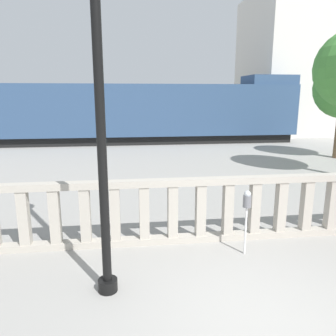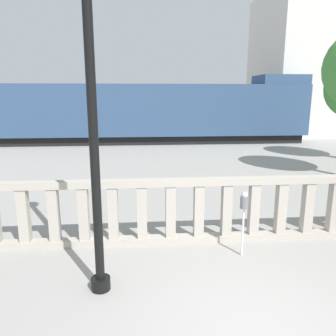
{
  "view_description": "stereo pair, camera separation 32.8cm",
  "coord_description": "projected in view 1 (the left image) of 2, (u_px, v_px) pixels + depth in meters",
  "views": [
    {
      "loc": [
        -1.8,
        -3.66,
        3.05
      ],
      "look_at": [
        -0.86,
        3.73,
        1.39
      ],
      "focal_mm": 35.0,
      "sensor_mm": 36.0,
      "label": 1
    },
    {
      "loc": [
        -1.48,
        -3.69,
        3.05
      ],
      "look_at": [
        -0.86,
        3.73,
        1.39
      ],
      "focal_mm": 35.0,
      "sensor_mm": 36.0,
      "label": 2
    }
  ],
  "objects": [
    {
      "name": "ground_plane",
      "position": [
        266.0,
        326.0,
        4.43
      ],
      "size": [
        160.0,
        160.0,
        0.0
      ],
      "primitive_type": "plane",
      "color": "gray"
    },
    {
      "name": "parking_meter",
      "position": [
        247.0,
        204.0,
        6.24
      ],
      "size": [
        0.16,
        0.16,
        1.29
      ],
      "color": "silver",
      "rests_on": "ground"
    },
    {
      "name": "building_block",
      "position": [
        315.0,
        66.0,
        26.67
      ],
      "size": [
        10.95,
        7.78,
        10.76
      ],
      "color": "beige",
      "rests_on": "ground"
    },
    {
      "name": "balustrade",
      "position": [
        214.0,
        209.0,
        6.92
      ],
      "size": [
        14.48,
        0.24,
        1.39
      ],
      "color": "#ADA599",
      "rests_on": "ground"
    },
    {
      "name": "lamppost",
      "position": [
        98.0,
        55.0,
        4.45
      ],
      "size": [
        0.4,
        0.4,
        5.94
      ],
      "color": "black",
      "rests_on": "ground"
    },
    {
      "name": "train_near",
      "position": [
        109.0,
        113.0,
        20.85
      ],
      "size": [
        24.44,
        2.83,
        4.33
      ],
      "color": "black",
      "rests_on": "ground"
    }
  ]
}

